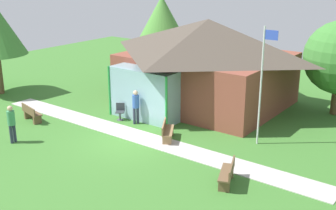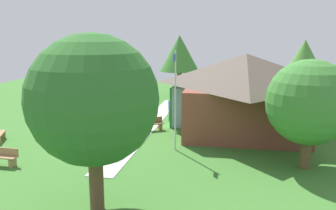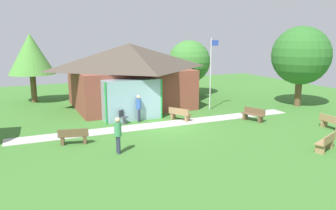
# 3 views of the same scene
# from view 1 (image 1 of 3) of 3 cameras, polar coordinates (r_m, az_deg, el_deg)

# --- Properties ---
(ground_plane) EXTENTS (44.00, 44.00, 0.00)m
(ground_plane) POSITION_cam_1_polar(r_m,az_deg,el_deg) (19.64, -5.23, -4.84)
(ground_plane) COLOR #3D752D
(pavilion) EXTENTS (9.31, 8.76, 4.84)m
(pavilion) POSITION_cam_1_polar(r_m,az_deg,el_deg) (24.25, 4.95, 5.84)
(pavilion) COLOR brown
(pavilion) RESTS_ON ground_plane
(footpath) EXTENTS (18.26, 1.51, 0.03)m
(footpath) POSITION_cam_1_polar(r_m,az_deg,el_deg) (20.11, -3.93, -4.19)
(footpath) COLOR #BCB7B2
(footpath) RESTS_ON ground_plane
(flagpole) EXTENTS (0.64, 0.08, 5.25)m
(flagpole) POSITION_cam_1_polar(r_m,az_deg,el_deg) (18.80, 12.38, 3.14)
(flagpole) COLOR silver
(flagpole) RESTS_ON ground_plane
(bench_mid_left) EXTENTS (1.56, 0.77, 0.84)m
(bench_mid_left) POSITION_cam_1_polar(r_m,az_deg,el_deg) (23.02, -17.69, -1.10)
(bench_mid_left) COLOR brown
(bench_mid_left) RESTS_ON ground_plane
(bench_mid_right) EXTENTS (0.96, 1.56, 0.84)m
(bench_mid_right) POSITION_cam_1_polar(r_m,az_deg,el_deg) (15.90, 7.93, -9.08)
(bench_mid_right) COLOR brown
(bench_mid_right) RESTS_ON ground_plane
(bench_rear_near_path) EXTENTS (1.16, 1.51, 0.84)m
(bench_rear_near_path) POSITION_cam_1_polar(r_m,az_deg,el_deg) (19.58, -0.14, -3.56)
(bench_rear_near_path) COLOR olive
(bench_rear_near_path) RESTS_ON ground_plane
(patio_chair_porch_left) EXTENTS (0.61, 0.61, 0.86)m
(patio_chair_porch_left) POSITION_cam_1_polar(r_m,az_deg,el_deg) (22.29, -6.38, -0.92)
(patio_chair_porch_left) COLOR #33383D
(patio_chair_porch_left) RESTS_ON ground_plane
(visitor_by_porch) EXTENTS (0.34, 0.34, 1.74)m
(visitor_by_porch) POSITION_cam_1_polar(r_m,az_deg,el_deg) (21.45, -4.30, 0.09)
(visitor_by_porch) COLOR #2D3347
(visitor_by_porch) RESTS_ON ground_plane
(visitor_strolling_lawn) EXTENTS (0.34, 0.34, 1.74)m
(visitor_strolling_lawn) POSITION_cam_1_polar(r_m,az_deg,el_deg) (20.31, -20.08, -2.03)
(visitor_strolling_lawn) COLOR #2D3347
(visitor_strolling_lawn) RESTS_ON ground_plane
(tree_behind_pavilion_left) EXTENTS (3.64, 3.64, 5.61)m
(tree_behind_pavilion_left) POSITION_cam_1_polar(r_m,az_deg,el_deg) (31.72, -0.81, 11.35)
(tree_behind_pavilion_left) COLOR brown
(tree_behind_pavilion_left) RESTS_ON ground_plane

